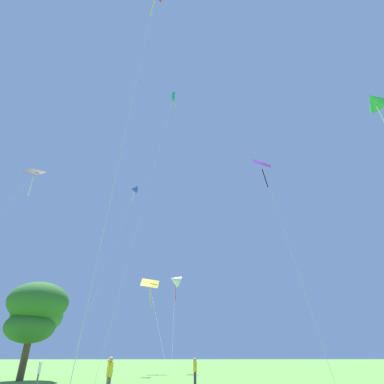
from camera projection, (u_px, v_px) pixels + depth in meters
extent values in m
cube|color=black|center=(35.00, 172.00, 30.81)|extent=(2.02, 0.95, 1.35)
cylinder|color=#3F382D|center=(35.00, 172.00, 30.81)|extent=(1.24, 0.53, 0.60)
cylinder|color=silver|center=(31.00, 186.00, 30.14)|extent=(0.20, 0.27, 2.09)
cone|color=blue|center=(134.00, 189.00, 48.18)|extent=(1.26, 1.26, 1.22)
cylinder|color=silver|center=(133.00, 197.00, 47.74)|extent=(0.14, 0.37, 1.60)
cylinder|color=silver|center=(108.00, 259.00, 38.17)|extent=(3.00, 9.42, 24.57)
cube|color=teal|center=(173.00, 95.00, 38.03)|extent=(0.46, 0.50, 0.55)
cube|color=teal|center=(173.00, 99.00, 37.68)|extent=(0.46, 0.50, 0.55)
cylinder|color=#3F382D|center=(173.00, 97.00, 37.85)|extent=(0.03, 0.03, 1.06)
cylinder|color=yellow|center=(174.00, 104.00, 37.29)|extent=(0.35, 0.16, 1.34)
cylinder|color=silver|center=(151.00, 178.00, 25.80)|extent=(2.80, 11.38, 29.61)
cone|color=white|center=(175.00, 280.00, 40.52)|extent=(1.97, 1.88, 1.78)
cylinder|color=red|center=(175.00, 293.00, 39.93)|extent=(0.23, 0.42, 1.94)
cylinder|color=silver|center=(173.00, 319.00, 32.98)|extent=(0.03, 11.46, 10.37)
cone|color=green|center=(374.00, 101.00, 22.74)|extent=(2.12, 2.02, 1.76)
cylinder|color=silver|center=(384.00, 121.00, 21.83)|extent=(0.40, 0.10, 2.74)
cube|color=yellow|center=(150.00, 283.00, 39.74)|extent=(2.31, 1.27, 1.46)
cylinder|color=#3F382D|center=(150.00, 283.00, 39.74)|extent=(1.93, 0.20, 0.40)
cylinder|color=yellow|center=(150.00, 298.00, 38.96)|extent=(0.47, 0.30, 2.23)
cylinder|color=silver|center=(157.00, 322.00, 32.36)|extent=(3.02, 11.48, 9.83)
cylinder|color=yellow|center=(153.00, 6.00, 26.15)|extent=(0.34, 0.20, 2.16)
cylinder|color=silver|center=(139.00, 69.00, 15.77)|extent=(0.56, 9.50, 29.33)
cube|color=purple|center=(261.00, 163.00, 24.66)|extent=(1.65, 1.02, 1.34)
cylinder|color=#3F382D|center=(261.00, 163.00, 24.66)|extent=(1.37, 0.32, 0.64)
cylinder|color=black|center=(265.00, 178.00, 23.80)|extent=(0.25, 0.49, 1.83)
cylinder|color=silver|center=(289.00, 248.00, 18.94)|extent=(0.67, 4.82, 15.16)
cube|color=yellow|center=(110.00, 370.00, 14.83)|extent=(0.26, 0.27, 0.63)
cylinder|color=yellow|center=(109.00, 366.00, 14.79)|extent=(0.18, 0.29, 0.59)
cylinder|color=yellow|center=(112.00, 366.00, 15.01)|extent=(0.18, 0.29, 0.59)
sphere|color=tan|center=(111.00, 359.00, 15.03)|extent=(0.23, 0.23, 0.23)
cylinder|color=#665B4C|center=(37.00, 381.00, 19.45)|extent=(0.09, 0.09, 0.70)
cylinder|color=#665B4C|center=(37.00, 381.00, 19.56)|extent=(0.09, 0.09, 0.70)
cube|color=white|center=(39.00, 369.00, 19.79)|extent=(0.22, 0.23, 0.53)
cylinder|color=white|center=(40.00, 367.00, 19.77)|extent=(0.17, 0.24, 0.49)
cylinder|color=white|center=(40.00, 367.00, 19.94)|extent=(0.17, 0.24, 0.49)
sphere|color=tan|center=(41.00, 363.00, 19.96)|extent=(0.19, 0.19, 0.19)
cylinder|color=#2D3351|center=(195.00, 379.00, 20.02)|extent=(0.11, 0.11, 0.81)
cylinder|color=#2D3351|center=(196.00, 379.00, 19.88)|extent=(0.11, 0.11, 0.81)
cube|color=yellow|center=(195.00, 367.00, 20.28)|extent=(0.24, 0.25, 0.60)
cylinder|color=yellow|center=(194.00, 364.00, 20.45)|extent=(0.16, 0.28, 0.56)
cylinder|color=yellow|center=(196.00, 364.00, 20.24)|extent=(0.16, 0.28, 0.56)
sphere|color=tan|center=(195.00, 359.00, 20.47)|extent=(0.22, 0.22, 0.22)
cylinder|color=brown|center=(28.00, 342.00, 25.38)|extent=(0.55, 0.55, 5.47)
ellipsoid|color=#2D6628|center=(30.00, 327.00, 25.56)|extent=(3.93, 3.93, 2.46)
ellipsoid|color=#387533|center=(37.00, 316.00, 26.81)|extent=(4.24, 4.24, 3.22)
ellipsoid|color=#2D6628|center=(38.00, 302.00, 26.49)|extent=(4.91, 4.91, 3.28)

